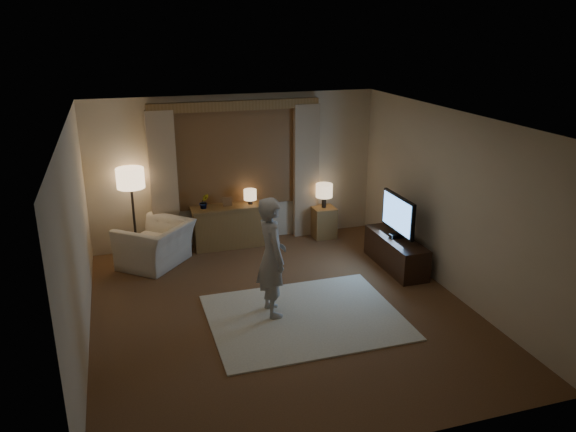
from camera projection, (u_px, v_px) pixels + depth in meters
name	position (u px, v px, depth m)	size (l,w,h in m)	color
room	(271.00, 206.00, 7.68)	(5.04, 5.54, 2.64)	brown
rug	(305.00, 317.00, 7.46)	(2.50, 2.00, 0.02)	beige
sideboard	(228.00, 227.00, 9.75)	(1.20, 0.40, 0.70)	brown
picture_frame	(228.00, 203.00, 9.60)	(0.16, 0.02, 0.20)	brown
plant	(204.00, 202.00, 9.47)	(0.17, 0.13, 0.30)	#999999
table_lamp_sideboard	(250.00, 195.00, 9.68)	(0.22, 0.22, 0.30)	black
floor_lamp	(131.00, 183.00, 9.00)	(0.44, 0.44, 1.52)	black
armchair	(156.00, 244.00, 9.01)	(1.06, 0.93, 0.69)	beige
side_table	(324.00, 222.00, 10.22)	(0.40, 0.40, 0.56)	brown
table_lamp_side	(324.00, 191.00, 10.03)	(0.30, 0.30, 0.44)	black
tv_stand	(396.00, 252.00, 8.95)	(0.45, 1.40, 0.50)	black
tv	(398.00, 215.00, 8.74)	(0.23, 0.96, 0.69)	black
person	(272.00, 257.00, 7.30)	(0.59, 0.39, 1.62)	#AAA59D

